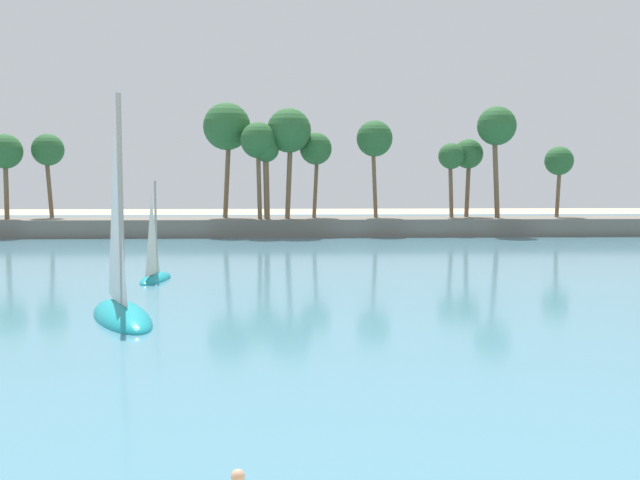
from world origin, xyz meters
TOP-DOWN VIEW (x-y plane):
  - sea at (0.00, 58.13)m, footprint 220.00×102.34m
  - palm_headland at (0.92, 69.34)m, footprint 83.44×6.47m
  - sailboat_near_shore at (-8.51, 26.33)m, footprint 4.59×7.12m
  - sailboat_mid_bay at (-9.11, 37.64)m, footprint 1.81×4.34m

SIDE VIEW (x-z plane):
  - sea at x=0.00m, z-range 0.00..0.06m
  - sailboat_mid_bay at x=-9.11m, z-range -2.44..3.66m
  - sailboat_near_shore at x=-8.51m, z-range -4.02..5.94m
  - palm_headland at x=0.92m, z-range -2.33..10.97m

